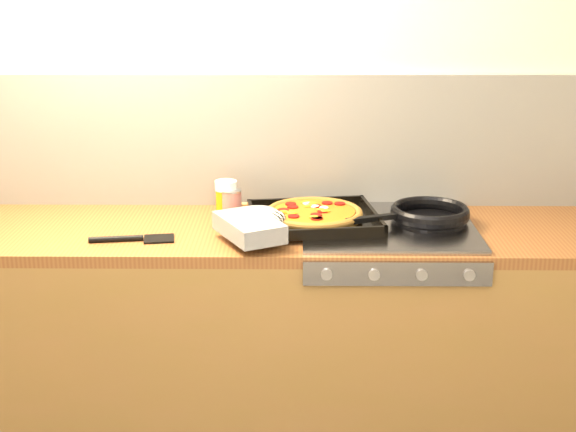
{
  "coord_description": "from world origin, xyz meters",
  "views": [
    {
      "loc": [
        0.13,
        -1.57,
        1.78
      ],
      "look_at": [
        0.1,
        1.08,
        0.95
      ],
      "focal_mm": 50.0,
      "sensor_mm": 36.0,
      "label": 1
    }
  ],
  "objects_px": {
    "pizza_on_tray": "(296,218)",
    "tomato_can": "(232,204)",
    "frying_pan": "(428,215)",
    "juice_glass": "(226,198)"
  },
  "relations": [
    {
      "from": "frying_pan",
      "to": "tomato_can",
      "type": "xyz_separation_m",
      "value": [
        -0.7,
        0.08,
        0.01
      ]
    },
    {
      "from": "pizza_on_tray",
      "to": "tomato_can",
      "type": "relative_size",
      "value": 5.63
    },
    {
      "from": "frying_pan",
      "to": "tomato_can",
      "type": "bearing_deg",
      "value": 173.14
    },
    {
      "from": "pizza_on_tray",
      "to": "juice_glass",
      "type": "bearing_deg",
      "value": 147.33
    },
    {
      "from": "juice_glass",
      "to": "tomato_can",
      "type": "bearing_deg",
      "value": -42.71
    },
    {
      "from": "juice_glass",
      "to": "pizza_on_tray",
      "type": "bearing_deg",
      "value": -32.67
    },
    {
      "from": "pizza_on_tray",
      "to": "juice_glass",
      "type": "distance_m",
      "value": 0.3
    },
    {
      "from": "tomato_can",
      "to": "pizza_on_tray",
      "type": "bearing_deg",
      "value": -31.61
    },
    {
      "from": "pizza_on_tray",
      "to": "tomato_can",
      "type": "distance_m",
      "value": 0.28
    },
    {
      "from": "tomato_can",
      "to": "juice_glass",
      "type": "distance_m",
      "value": 0.03
    }
  ]
}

